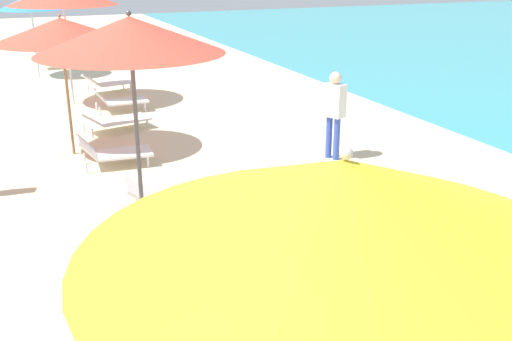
{
  "coord_description": "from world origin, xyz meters",
  "views": [
    {
      "loc": [
        -2.19,
        6.22,
        3.39
      ],
      "look_at": [
        0.6,
        12.84,
        0.81
      ],
      "focal_mm": 42.09,
      "sensor_mm": 36.0,
      "label": 1
    }
  ],
  "objects_px": {
    "umbrella_fifth": "(61,30)",
    "lounger_farthest_shoreside": "(55,58)",
    "lounger_fourth_shoreside": "(172,194)",
    "umbrella_third": "(343,208)",
    "lounger_sixth_shoreside": "(108,82)",
    "person_walking_near": "(334,107)",
    "umbrella_farthest": "(30,2)",
    "lounger_fifth_shoreside": "(113,119)",
    "lounger_sixth_inland": "(119,100)",
    "umbrella_fourth": "(130,35)",
    "lounger_fourth_inland": "(239,255)",
    "lounger_fifth_inland": "(113,152)"
  },
  "relations": [
    {
      "from": "lounger_fifth_shoreside",
      "to": "umbrella_fourth",
      "type": "bearing_deg",
      "value": -109.22
    },
    {
      "from": "lounger_fifth_inland",
      "to": "lounger_sixth_inland",
      "type": "distance_m",
      "value": 3.82
    },
    {
      "from": "lounger_fifth_inland",
      "to": "lounger_sixth_shoreside",
      "type": "bearing_deg",
      "value": 85.34
    },
    {
      "from": "umbrella_third",
      "to": "umbrella_fifth",
      "type": "bearing_deg",
      "value": 92.14
    },
    {
      "from": "umbrella_third",
      "to": "lounger_farthest_shoreside",
      "type": "height_order",
      "value": "umbrella_third"
    },
    {
      "from": "lounger_sixth_inland",
      "to": "lounger_fifth_inland",
      "type": "bearing_deg",
      "value": -102.72
    },
    {
      "from": "lounger_sixth_shoreside",
      "to": "person_walking_near",
      "type": "relative_size",
      "value": 0.86
    },
    {
      "from": "umbrella_fourth",
      "to": "lounger_sixth_inland",
      "type": "height_order",
      "value": "umbrella_fourth"
    },
    {
      "from": "lounger_sixth_inland",
      "to": "umbrella_farthest",
      "type": "xyz_separation_m",
      "value": [
        -1.39,
        5.25,
        1.85
      ]
    },
    {
      "from": "lounger_fourth_shoreside",
      "to": "umbrella_fifth",
      "type": "height_order",
      "value": "umbrella_fifth"
    },
    {
      "from": "lounger_fourth_shoreside",
      "to": "umbrella_farthest",
      "type": "bearing_deg",
      "value": 101.26
    },
    {
      "from": "umbrella_third",
      "to": "person_walking_near",
      "type": "bearing_deg",
      "value": 59.98
    },
    {
      "from": "lounger_fourth_shoreside",
      "to": "lounger_sixth_shoreside",
      "type": "distance_m",
      "value": 8.27
    },
    {
      "from": "lounger_sixth_shoreside",
      "to": "umbrella_farthest",
      "type": "relative_size",
      "value": 0.56
    },
    {
      "from": "umbrella_fifth",
      "to": "lounger_fifth_shoreside",
      "type": "bearing_deg",
      "value": 52.42
    },
    {
      "from": "lounger_fifth_shoreside",
      "to": "umbrella_farthest",
      "type": "xyz_separation_m",
      "value": [
        -0.97,
        6.83,
        1.88
      ]
    },
    {
      "from": "lounger_sixth_shoreside",
      "to": "person_walking_near",
      "type": "height_order",
      "value": "person_walking_near"
    },
    {
      "from": "lounger_fifth_shoreside",
      "to": "lounger_sixth_inland",
      "type": "relative_size",
      "value": 1.26
    },
    {
      "from": "lounger_farthest_shoreside",
      "to": "person_walking_near",
      "type": "distance_m",
      "value": 11.9
    },
    {
      "from": "lounger_fourth_shoreside",
      "to": "lounger_fourth_inland",
      "type": "distance_m",
      "value": 2.03
    },
    {
      "from": "umbrella_fifth",
      "to": "lounger_farthest_shoreside",
      "type": "bearing_deg",
      "value": 86.46
    },
    {
      "from": "umbrella_third",
      "to": "lounger_farthest_shoreside",
      "type": "distance_m",
      "value": 18.12
    },
    {
      "from": "umbrella_fourth",
      "to": "umbrella_fifth",
      "type": "height_order",
      "value": "umbrella_fourth"
    },
    {
      "from": "lounger_fifth_inland",
      "to": "umbrella_farthest",
      "type": "height_order",
      "value": "umbrella_farthest"
    },
    {
      "from": "umbrella_third",
      "to": "lounger_sixth_shoreside",
      "type": "xyz_separation_m",
      "value": [
        1.15,
        13.69,
        -2.07
      ]
    },
    {
      "from": "umbrella_fourth",
      "to": "umbrella_farthest",
      "type": "height_order",
      "value": "umbrella_fourth"
    },
    {
      "from": "umbrella_fourth",
      "to": "lounger_fourth_shoreside",
      "type": "xyz_separation_m",
      "value": [
        0.6,
        0.92,
        -2.29
      ]
    },
    {
      "from": "lounger_fifth_inland",
      "to": "person_walking_near",
      "type": "xyz_separation_m",
      "value": [
        3.64,
        -1.1,
        0.67
      ]
    },
    {
      "from": "lounger_fifth_shoreside",
      "to": "lounger_farthest_shoreside",
      "type": "bearing_deg",
      "value": 79.68
    },
    {
      "from": "umbrella_third",
      "to": "lounger_fourth_shoreside",
      "type": "bearing_deg",
      "value": 83.59
    },
    {
      "from": "lounger_sixth_shoreside",
      "to": "lounger_sixth_inland",
      "type": "xyz_separation_m",
      "value": [
        -0.12,
        -2.16,
        0.01
      ]
    },
    {
      "from": "lounger_fourth_shoreside",
      "to": "umbrella_fifth",
      "type": "bearing_deg",
      "value": 112.27
    },
    {
      "from": "lounger_fourth_shoreside",
      "to": "lounger_fifth_shoreside",
      "type": "height_order",
      "value": "lounger_fourth_shoreside"
    },
    {
      "from": "umbrella_fourth",
      "to": "lounger_fourth_inland",
      "type": "relative_size",
      "value": 2.15
    },
    {
      "from": "lounger_sixth_inland",
      "to": "lounger_fifth_shoreside",
      "type": "bearing_deg",
      "value": -105.34
    },
    {
      "from": "lounger_fourth_shoreside",
      "to": "lounger_farthest_shoreside",
      "type": "bearing_deg",
      "value": 98.02
    },
    {
      "from": "umbrella_fifth",
      "to": "lounger_farthest_shoreside",
      "type": "relative_size",
      "value": 1.73
    },
    {
      "from": "umbrella_third",
      "to": "lounger_sixth_shoreside",
      "type": "relative_size",
      "value": 1.98
    },
    {
      "from": "umbrella_fifth",
      "to": "lounger_fifth_shoreside",
      "type": "xyz_separation_m",
      "value": [
        0.94,
        1.22,
        -1.95
      ]
    },
    {
      "from": "umbrella_fourth",
      "to": "person_walking_near",
      "type": "xyz_separation_m",
      "value": [
        3.86,
        2.17,
        -1.65
      ]
    },
    {
      "from": "lounger_fifth_shoreside",
      "to": "person_walking_near",
      "type": "distance_m",
      "value": 4.65
    },
    {
      "from": "umbrella_fourth",
      "to": "lounger_sixth_inland",
      "type": "relative_size",
      "value": 2.32
    },
    {
      "from": "umbrella_farthest",
      "to": "person_walking_near",
      "type": "bearing_deg",
      "value": -67.27
    },
    {
      "from": "umbrella_fifth",
      "to": "lounger_sixth_inland",
      "type": "height_order",
      "value": "umbrella_fifth"
    },
    {
      "from": "lounger_fifth_shoreside",
      "to": "lounger_farthest_shoreside",
      "type": "relative_size",
      "value": 1.08
    },
    {
      "from": "lounger_fourth_shoreside",
      "to": "lounger_sixth_inland",
      "type": "xyz_separation_m",
      "value": [
        0.41,
        6.09,
        -0.01
      ]
    },
    {
      "from": "umbrella_farthest",
      "to": "lounger_farthest_shoreside",
      "type": "relative_size",
      "value": 1.68
    },
    {
      "from": "umbrella_fourth",
      "to": "lounger_fourth_shoreside",
      "type": "relative_size",
      "value": 2.08
    },
    {
      "from": "lounger_fourth_shoreside",
      "to": "lounger_fourth_inland",
      "type": "height_order",
      "value": "lounger_fourth_inland"
    },
    {
      "from": "lounger_sixth_inland",
      "to": "person_walking_near",
      "type": "height_order",
      "value": "person_walking_near"
    }
  ]
}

